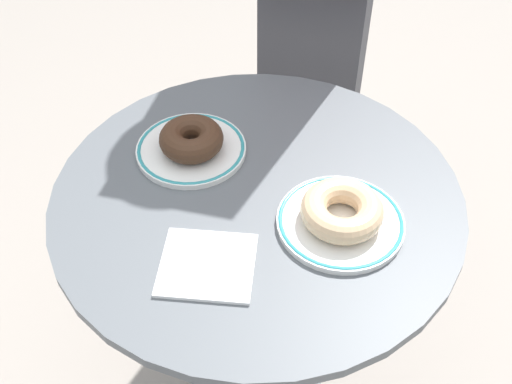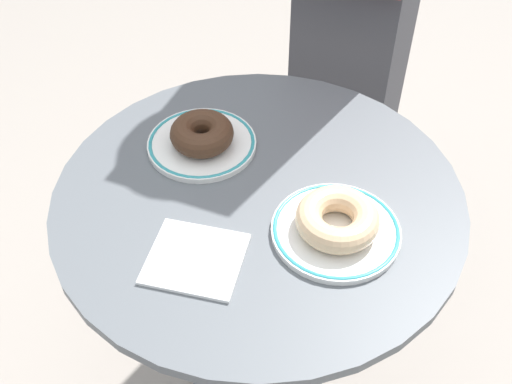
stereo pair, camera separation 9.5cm
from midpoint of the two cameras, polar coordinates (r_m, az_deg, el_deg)
cafe_table at (r=1.17m, az=2.55°, el=-8.48°), size 0.65×0.65×0.76m
plate_left at (r=1.06m, az=-2.43°, el=4.36°), size 0.19×0.19×0.01m
plate_right at (r=0.93m, az=10.24°, el=-3.65°), size 0.19×0.19×0.01m
donut_chocolate at (r=1.04m, az=-2.38°, el=5.28°), size 0.14×0.14×0.04m
donut_glazed at (r=0.92m, az=10.44°, el=-2.61°), size 0.16×0.16×0.04m
paper_napkin at (r=0.89m, az=-2.38°, el=-6.38°), size 0.17×0.16×0.01m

